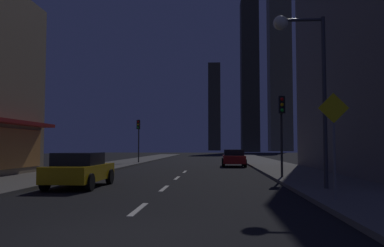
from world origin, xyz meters
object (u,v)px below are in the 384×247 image
Objects in this scene: fire_hydrant_far_left at (90,166)px; pedestrian_crossing_sign at (334,136)px; car_parked_far at (234,158)px; traffic_light_near_right at (282,118)px; street_lamp_right at (302,58)px; car_parked_near at (80,170)px; traffic_light_far_left at (138,131)px.

pedestrian_crossing_sign is at bearing -47.37° from fire_hydrant_far_left.
car_parked_far reaches higher than fire_hydrant_far_left.
street_lamp_right is at bearing -91.28° from traffic_light_near_right.
car_parked_far is 1.34× the size of pedestrian_crossing_sign.
car_parked_far is 13.06m from fire_hydrant_far_left.
fire_hydrant_far_left is 12.39m from traffic_light_near_right.
car_parked_far is at bearing 67.26° from car_parked_near.
traffic_light_near_right is at bearing -57.68° from traffic_light_far_left.
pedestrian_crossing_sign is at bearing -84.67° from car_parked_far.
street_lamp_right is at bearing -39.83° from fire_hydrant_far_left.
traffic_light_far_left reaches higher than car_parked_far.
traffic_light_near_right reaches higher than fire_hydrant_far_left.
car_parked_near is 21.81m from traffic_light_far_left.
street_lamp_right is (10.88, -22.78, 1.87)m from traffic_light_far_left.
car_parked_near reaches higher than fire_hydrant_far_left.
street_lamp_right reaches higher than pedestrian_crossing_sign.
fire_hydrant_far_left is at bearing -136.70° from car_parked_far.
fire_hydrant_far_left is at bearing 132.63° from pedestrian_crossing_sign.
car_parked_far is 0.64× the size of street_lamp_right.
car_parked_near is 1.00× the size of car_parked_far.
pedestrian_crossing_sign is at bearing -85.92° from street_lamp_right.
car_parked_far is (7.20, 17.18, 0.00)m from car_parked_near.
car_parked_far is at bearing -25.88° from traffic_light_far_left.
traffic_light_far_left reaches higher than car_parked_near.
pedestrian_crossing_sign is (0.10, -8.47, -1.18)m from traffic_light_near_right.
pedestrian_crossing_sign reaches higher than car_parked_far.
car_parked_far is at bearing 43.30° from fire_hydrant_far_left.
car_parked_near and car_parked_far have the same top height.
traffic_light_near_right is at bearing 88.72° from street_lamp_right.
car_parked_near is at bearing 155.11° from pedestrian_crossing_sign.
street_lamp_right is (1.78, -18.36, 4.33)m from car_parked_far.
car_parked_far is 13.34m from traffic_light_near_right.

